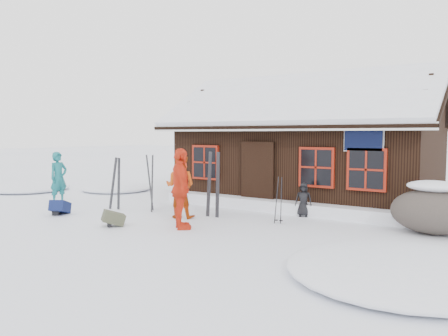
{
  "coord_description": "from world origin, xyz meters",
  "views": [
    {
      "loc": [
        7.47,
        -9.24,
        2.29
      ],
      "look_at": [
        0.4,
        1.31,
        1.3
      ],
      "focal_mm": 35.0,
      "sensor_mm": 36.0,
      "label": 1
    }
  ],
  "objects_px": {
    "skier_orange_left": "(180,186)",
    "ski_pair_left": "(116,184)",
    "skier_orange_right": "(181,189)",
    "ski_poles": "(279,201)",
    "skier_teal": "(59,178)",
    "backpack_olive": "(114,221)",
    "backpack_blue": "(60,209)",
    "boulder": "(433,210)",
    "skier_crouched": "(304,200)"
  },
  "relations": [
    {
      "from": "ski_pair_left",
      "to": "skier_crouched",
      "type": "bearing_deg",
      "value": 26.55
    },
    {
      "from": "skier_crouched",
      "to": "backpack_blue",
      "type": "distance_m",
      "value": 6.89
    },
    {
      "from": "skier_teal",
      "to": "backpack_olive",
      "type": "xyz_separation_m",
      "value": [
        4.15,
        -1.41,
        -0.72
      ]
    },
    {
      "from": "skier_orange_left",
      "to": "backpack_olive",
      "type": "distance_m",
      "value": 2.04
    },
    {
      "from": "backpack_blue",
      "to": "backpack_olive",
      "type": "xyz_separation_m",
      "value": [
        2.46,
        -0.23,
        -0.01
      ]
    },
    {
      "from": "skier_orange_left",
      "to": "ski_pair_left",
      "type": "height_order",
      "value": "skier_orange_left"
    },
    {
      "from": "skier_teal",
      "to": "backpack_blue",
      "type": "height_order",
      "value": "skier_teal"
    },
    {
      "from": "ski_pair_left",
      "to": "backpack_blue",
      "type": "bearing_deg",
      "value": -109.67
    },
    {
      "from": "skier_orange_left",
      "to": "boulder",
      "type": "bearing_deg",
      "value": 176.92
    },
    {
      "from": "skier_orange_right",
      "to": "backpack_olive",
      "type": "xyz_separation_m",
      "value": [
        -1.59,
        -0.7,
        -0.84
      ]
    },
    {
      "from": "ski_poles",
      "to": "backpack_blue",
      "type": "relative_size",
      "value": 2.25
    },
    {
      "from": "boulder",
      "to": "ski_pair_left",
      "type": "relative_size",
      "value": 1.14
    },
    {
      "from": "skier_teal",
      "to": "boulder",
      "type": "distance_m",
      "value": 11.09
    },
    {
      "from": "skier_orange_left",
      "to": "ski_pair_left",
      "type": "bearing_deg",
      "value": -17.29
    },
    {
      "from": "ski_poles",
      "to": "skier_teal",
      "type": "bearing_deg",
      "value": -170.97
    },
    {
      "from": "backpack_olive",
      "to": "boulder",
      "type": "bearing_deg",
      "value": 60.64
    },
    {
      "from": "skier_orange_left",
      "to": "skier_orange_right",
      "type": "height_order",
      "value": "skier_orange_right"
    },
    {
      "from": "skier_orange_right",
      "to": "backpack_olive",
      "type": "bearing_deg",
      "value": 66.92
    },
    {
      "from": "skier_teal",
      "to": "backpack_olive",
      "type": "relative_size",
      "value": 3.33
    },
    {
      "from": "boulder",
      "to": "ski_pair_left",
      "type": "distance_m",
      "value": 8.71
    },
    {
      "from": "skier_orange_right",
      "to": "ski_poles",
      "type": "bearing_deg",
      "value": -88.21
    },
    {
      "from": "skier_crouched",
      "to": "backpack_blue",
      "type": "relative_size",
      "value": 1.7
    },
    {
      "from": "ski_pair_left",
      "to": "ski_poles",
      "type": "bearing_deg",
      "value": 14.12
    },
    {
      "from": "skier_orange_left",
      "to": "ski_pair_left",
      "type": "relative_size",
      "value": 1.06
    },
    {
      "from": "ski_poles",
      "to": "boulder",
      "type": "bearing_deg",
      "value": 14.86
    },
    {
      "from": "skier_teal",
      "to": "ski_pair_left",
      "type": "height_order",
      "value": "skier_teal"
    },
    {
      "from": "skier_orange_left",
      "to": "skier_crouched",
      "type": "distance_m",
      "value": 3.44
    },
    {
      "from": "ski_poles",
      "to": "backpack_blue",
      "type": "distance_m",
      "value": 6.21
    },
    {
      "from": "skier_orange_left",
      "to": "backpack_blue",
      "type": "distance_m",
      "value": 3.57
    },
    {
      "from": "boulder",
      "to": "backpack_olive",
      "type": "distance_m",
      "value": 7.6
    },
    {
      "from": "skier_teal",
      "to": "skier_orange_left",
      "type": "xyz_separation_m",
      "value": [
        4.82,
        0.38,
        0.01
      ]
    },
    {
      "from": "skier_orange_left",
      "to": "ski_poles",
      "type": "bearing_deg",
      "value": 178.14
    },
    {
      "from": "boulder",
      "to": "backpack_olive",
      "type": "height_order",
      "value": "boulder"
    },
    {
      "from": "skier_orange_right",
      "to": "ski_poles",
      "type": "xyz_separation_m",
      "value": [
        1.67,
        1.89,
        -0.39
      ]
    },
    {
      "from": "skier_teal",
      "to": "ski_poles",
      "type": "xyz_separation_m",
      "value": [
        7.42,
        1.18,
        -0.27
      ]
    },
    {
      "from": "skier_teal",
      "to": "skier_crouched",
      "type": "distance_m",
      "value": 7.94
    },
    {
      "from": "skier_orange_left",
      "to": "backpack_olive",
      "type": "relative_size",
      "value": 3.36
    },
    {
      "from": "boulder",
      "to": "backpack_olive",
      "type": "relative_size",
      "value": 3.65
    },
    {
      "from": "backpack_olive",
      "to": "skier_orange_left",
      "type": "bearing_deg",
      "value": 102.77
    },
    {
      "from": "skier_teal",
      "to": "skier_orange_right",
      "type": "distance_m",
      "value": 5.79
    },
    {
      "from": "ski_pair_left",
      "to": "backpack_olive",
      "type": "distance_m",
      "value": 2.57
    },
    {
      "from": "skier_crouched",
      "to": "backpack_blue",
      "type": "height_order",
      "value": "skier_crouched"
    },
    {
      "from": "skier_crouched",
      "to": "ski_pair_left",
      "type": "relative_size",
      "value": 0.57
    },
    {
      "from": "boulder",
      "to": "backpack_blue",
      "type": "relative_size",
      "value": 3.39
    },
    {
      "from": "skier_teal",
      "to": "ski_poles",
      "type": "relative_size",
      "value": 1.38
    },
    {
      "from": "ski_pair_left",
      "to": "skier_teal",
      "type": "bearing_deg",
      "value": -167.89
    },
    {
      "from": "skier_orange_left",
      "to": "boulder",
      "type": "distance_m",
      "value": 6.31
    },
    {
      "from": "ski_pair_left",
      "to": "backpack_blue",
      "type": "distance_m",
      "value": 1.75
    },
    {
      "from": "backpack_olive",
      "to": "skier_orange_right",
      "type": "bearing_deg",
      "value": 56.76
    },
    {
      "from": "boulder",
      "to": "ski_pair_left",
      "type": "xyz_separation_m",
      "value": [
        -8.53,
        -1.78,
        0.22
      ]
    }
  ]
}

